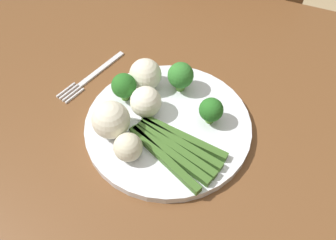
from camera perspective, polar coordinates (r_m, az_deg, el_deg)
dining_table at (r=0.67m, az=-2.67°, el=-3.96°), size 1.34×0.91×0.72m
chair at (r=1.16m, az=9.61°, el=15.39°), size 0.47×0.47×0.87m
plate at (r=0.56m, az=0.00°, el=-0.79°), size 0.28×0.28×0.01m
asparagus_bundle at (r=0.52m, az=1.14°, el=-4.86°), size 0.16×0.10×0.01m
broccoli_outer_edge at (r=0.57m, az=-7.83°, el=5.53°), size 0.04×0.04×0.05m
broccoli_back at (r=0.54m, az=7.43°, el=1.70°), size 0.04×0.04×0.05m
broccoli_front_left at (r=0.58m, az=2.19°, el=7.63°), size 0.05×0.05×0.06m
cauliflower_front at (r=0.50m, az=-6.89°, el=-4.66°), size 0.04×0.04×0.04m
cauliflower_back_right at (r=0.55m, az=-3.61°, el=3.07°), size 0.05×0.05×0.05m
cauliflower_near_center at (r=0.59m, az=-3.91°, el=7.80°), size 0.06×0.06×0.06m
cauliflower_right at (r=0.53m, az=-9.79°, el=0.02°), size 0.06×0.06×0.06m
fork at (r=0.67m, az=-12.90°, el=7.42°), size 0.06×0.16×0.00m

